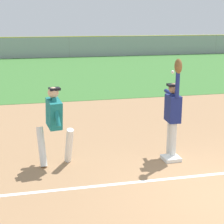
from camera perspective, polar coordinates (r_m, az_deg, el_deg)
outfield_grass at (r=22.06m, az=-4.29°, el=6.54°), size 52.63×16.27×0.01m
first_base at (r=8.29m, az=9.32°, el=-7.23°), size 0.39×0.39×0.08m
fielder at (r=8.13m, az=9.65°, el=0.33°), size 0.29×0.90×2.28m
runner at (r=7.72m, az=-9.12°, el=-1.37°), size 0.80×0.84×1.72m
baseball at (r=8.11m, az=9.59°, el=6.28°), size 0.07×0.07×0.07m
outfield_fence at (r=29.99m, az=-6.79°, el=10.22°), size 52.71×0.08×1.69m
parked_car_red at (r=33.23m, az=-15.04°, el=9.97°), size 4.49×2.29×1.25m
parked_car_silver at (r=34.09m, az=-6.39°, el=10.47°), size 4.42×2.16×1.25m
parked_car_tan at (r=34.63m, az=1.28°, el=10.62°), size 4.40×2.12×1.25m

